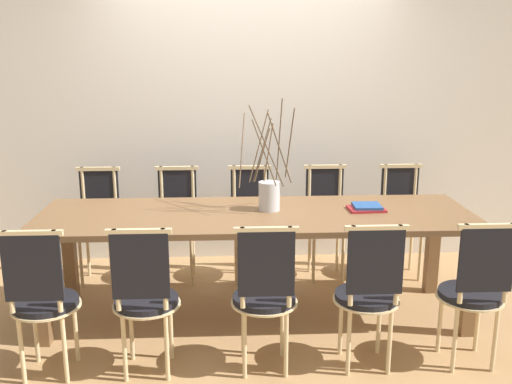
{
  "coord_description": "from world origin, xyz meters",
  "views": [
    {
      "loc": [
        -0.18,
        -3.78,
        1.86
      ],
      "look_at": [
        0.0,
        0.0,
        0.92
      ],
      "focal_mm": 40.0,
      "sensor_mm": 36.0,
      "label": 1
    }
  ],
  "objects_px": {
    "chair_far_center": "(250,219)",
    "vase_centerpiece": "(269,193)",
    "chair_near_center": "(265,292)",
    "dining_table": "(256,225)",
    "book_stack": "(367,208)"
  },
  "relations": [
    {
      "from": "chair_far_center",
      "to": "vase_centerpiece",
      "type": "bearing_deg",
      "value": 99.19
    },
    {
      "from": "chair_near_center",
      "to": "chair_far_center",
      "type": "distance_m",
      "value": 1.48
    },
    {
      "from": "vase_centerpiece",
      "to": "chair_far_center",
      "type": "bearing_deg",
      "value": 99.19
    },
    {
      "from": "chair_near_center",
      "to": "vase_centerpiece",
      "type": "xyz_separation_m",
      "value": [
        0.08,
        0.81,
        0.39
      ]
    },
    {
      "from": "dining_table",
      "to": "vase_centerpiece",
      "type": "bearing_deg",
      "value": 37.74
    },
    {
      "from": "chair_far_center",
      "to": "vase_centerpiece",
      "type": "distance_m",
      "value": 0.78
    },
    {
      "from": "chair_near_center",
      "to": "book_stack",
      "type": "relative_size",
      "value": 3.59
    },
    {
      "from": "chair_far_center",
      "to": "book_stack",
      "type": "height_order",
      "value": "chair_far_center"
    },
    {
      "from": "chair_far_center",
      "to": "vase_centerpiece",
      "type": "xyz_separation_m",
      "value": [
        0.11,
        -0.67,
        0.39
      ]
    },
    {
      "from": "chair_near_center",
      "to": "book_stack",
      "type": "height_order",
      "value": "chair_near_center"
    },
    {
      "from": "chair_far_center",
      "to": "book_stack",
      "type": "distance_m",
      "value": 1.09
    },
    {
      "from": "chair_far_center",
      "to": "book_stack",
      "type": "xyz_separation_m",
      "value": [
        0.8,
        -0.7,
        0.28
      ]
    },
    {
      "from": "dining_table",
      "to": "vase_centerpiece",
      "type": "distance_m",
      "value": 0.24
    },
    {
      "from": "dining_table",
      "to": "book_stack",
      "type": "bearing_deg",
      "value": 3.12
    },
    {
      "from": "vase_centerpiece",
      "to": "book_stack",
      "type": "bearing_deg",
      "value": -2.6
    }
  ]
}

